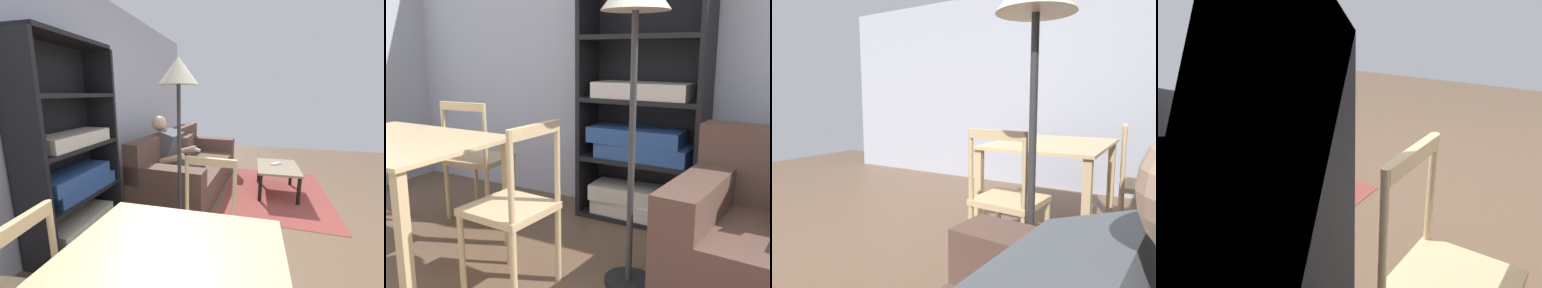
# 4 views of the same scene
# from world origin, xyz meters

# --- Properties ---
(ground_plane) EXTENTS (8.50, 8.50, 0.00)m
(ground_plane) POSITION_xyz_m (0.00, 0.00, 0.00)
(ground_plane) COLOR brown
(coffee_table) EXTENTS (0.80, 0.57, 0.41)m
(coffee_table) POSITION_xyz_m (1.08, 0.44, 0.35)
(coffee_table) COLOR gray
(coffee_table) RESTS_ON ground_plane
(tv_remote) EXTENTS (0.15, 0.16, 0.02)m
(tv_remote) POSITION_xyz_m (1.15, 0.46, 0.42)
(tv_remote) COLOR white
(tv_remote) RESTS_ON coffee_table
(dining_chair_facing_couch) EXTENTS (0.45, 0.45, 0.96)m
(dining_chair_facing_couch) POSITION_xyz_m (-0.89, 1.14, 0.48)
(dining_chair_facing_couch) COLOR #D1B27F
(dining_chair_facing_couch) RESTS_ON ground_plane
(area_rug) EXTENTS (2.06, 1.49, 0.01)m
(area_rug) POSITION_xyz_m (1.08, 0.44, 0.00)
(area_rug) COLOR brown
(area_rug) RESTS_ON ground_plane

